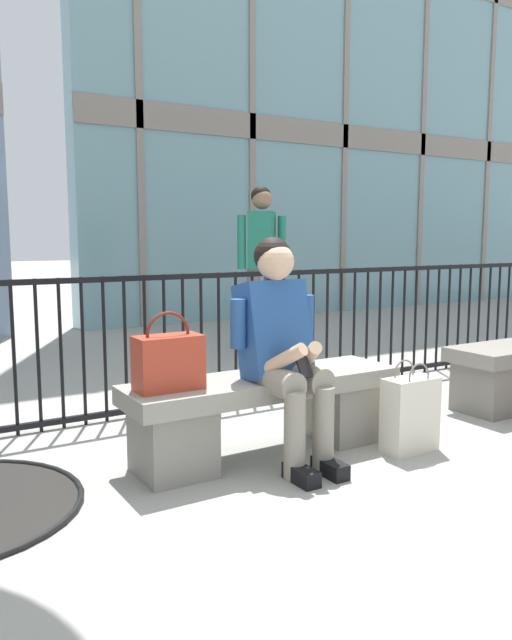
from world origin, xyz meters
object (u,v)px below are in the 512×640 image
stone_bench (265,407)px  handbag_on_bench (168,361)px  bystander_at_railing (262,258)px  seated_person_with_phone (282,343)px  shopping_bag (410,414)px

stone_bench → handbag_on_bench: size_ratio=4.03×
handbag_on_bench → bystander_at_railing: size_ratio=0.23×
stone_bench → bystander_at_railing: 2.95m
seated_person_with_phone → handbag_on_bench: 0.62m
handbag_on_bench → seated_person_with_phone: bearing=-11.1°
shopping_bag → bystander_at_railing: size_ratio=0.30×
shopping_bag → bystander_at_railing: bearing=74.9°
seated_person_with_phone → bystander_at_railing: 2.97m
shopping_bag → stone_bench: bearing=152.5°
handbag_on_bench → bystander_at_railing: bearing=49.7°
seated_person_with_phone → shopping_bag: 0.87m
bystander_at_railing → stone_bench: bearing=-121.5°
stone_bench → seated_person_with_phone: 0.40m
seated_person_with_phone → handbag_on_bench: seated_person_with_phone is taller
stone_bench → shopping_bag: bearing=-27.5°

